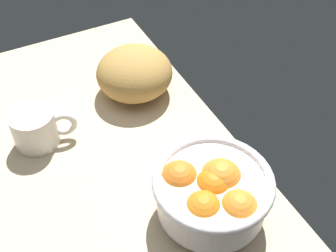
{
  "coord_description": "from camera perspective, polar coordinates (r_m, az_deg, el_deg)",
  "views": [
    {
      "loc": [
        -60.01,
        7.2,
        65.33
      ],
      "look_at": [
        -6.43,
        -20.51,
        5.0
      ],
      "focal_mm": 47.62,
      "sensor_mm": 36.0,
      "label": 1
    }
  ],
  "objects": [
    {
      "name": "bread_loaf",
      "position": [
        0.98,
        -4.31,
        6.79
      ],
      "size": [
        20.5,
        20.59,
        10.37
      ],
      "primitive_type": "ellipsoid",
      "rotation": [
        0.0,
        0.0,
        1.85
      ],
      "color": "#B78944",
      "rests_on": "ground"
    },
    {
      "name": "ground_plane",
      "position": [
        0.9,
        -13.63,
        -4.6
      ],
      "size": [
        79.83,
        66.26,
        3.0
      ],
      "primitive_type": "cube",
      "color": "#CAB590"
    },
    {
      "name": "mug",
      "position": [
        0.9,
        -16.52,
        -0.28
      ],
      "size": [
        8.73,
        12.52,
        7.59
      ],
      "color": "silver",
      "rests_on": "ground"
    },
    {
      "name": "fruit_bowl",
      "position": [
        0.74,
        5.6,
        -8.45
      ],
      "size": [
        19.96,
        19.96,
        10.55
      ],
      "color": "white",
      "rests_on": "ground"
    }
  ]
}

